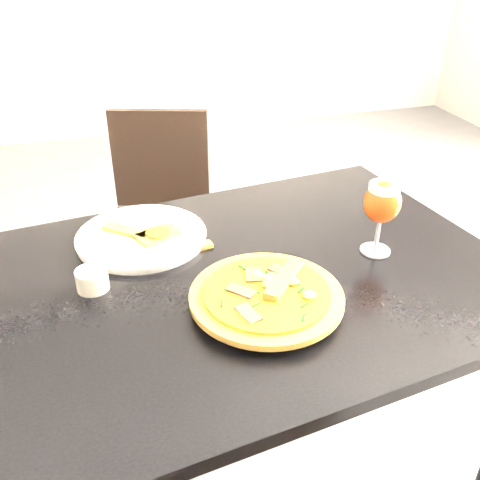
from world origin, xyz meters
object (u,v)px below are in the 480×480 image
object	(u,v)px
dining_table	(232,310)
pizza	(267,294)
chair_far	(160,216)
beer_glass	(382,203)

from	to	relation	value
dining_table	pizza	bearing A→B (deg)	-77.98
chair_far	pizza	size ratio (longest dim) A/B	2.73
pizza	beer_glass	xyz separation A→B (m)	(0.30, 0.12, 0.10)
dining_table	pizza	world-z (taller)	pizza
pizza	chair_far	bearing A→B (deg)	94.78
beer_glass	chair_far	bearing A→B (deg)	113.74
beer_glass	dining_table	bearing A→B (deg)	-178.66
dining_table	chair_far	bearing A→B (deg)	85.27
chair_far	pizza	bearing A→B (deg)	-67.83
pizza	beer_glass	world-z (taller)	beer_glass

